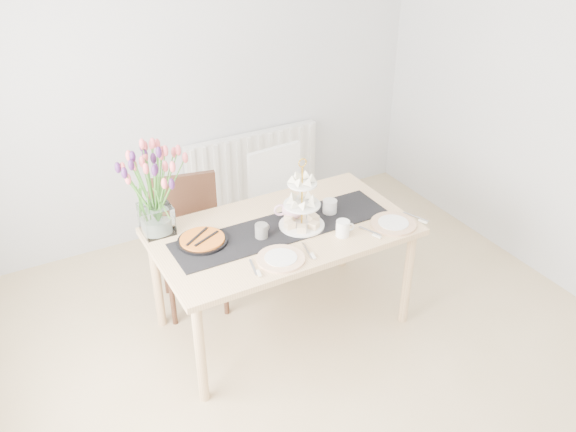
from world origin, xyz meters
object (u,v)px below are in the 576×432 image
plate_right (393,224)px  chair_white (283,199)px  chair_brown (189,233)px  radiator (253,166)px  tart_tin (202,241)px  cream_jug (330,207)px  cake_stand (302,210)px  mug_white (343,228)px  dining_table (283,239)px  mug_grey (261,231)px  teapot (293,209)px  plate_left (281,259)px  tulip_vase (151,178)px

plate_right → chair_white: bearing=104.3°
chair_brown → plate_right: 1.38m
radiator → tart_tin: bearing=-126.1°
chair_white → cream_jug: size_ratio=9.69×
chair_white → cream_jug: bearing=-96.4°
chair_brown → plate_right: bearing=-27.7°
cake_stand → mug_white: cake_stand is taller
dining_table → chair_white: size_ratio=1.79×
mug_grey → cake_stand: bearing=-24.3°
teapot → cream_jug: 0.25m
radiator → plate_left: size_ratio=4.27×
tulip_vase → cake_stand: size_ratio=1.61×
dining_table → cream_jug: cream_jug is taller
dining_table → chair_white: (0.38, 0.70, -0.15)m
teapot → dining_table: bearing=-127.1°
cream_jug → tart_tin: bearing=152.4°
chair_white → plate_left: bearing=-123.7°
cream_jug → plate_right: 0.42m
chair_brown → teapot: (0.54, -0.49, 0.29)m
teapot → mug_white: teapot is taller
radiator → dining_table: 1.54m
teapot → plate_left: (-0.28, -0.37, -0.06)m
cake_stand → cream_jug: 0.26m
dining_table → cream_jug: 0.38m
tart_tin → dining_table: bearing=-9.8°
radiator → chair_brown: chair_brown is taller
dining_table → mug_white: bearing=-40.7°
teapot → mug_grey: (-0.28, -0.10, -0.02)m
chair_white → tart_tin: bearing=-149.8°
dining_table → chair_brown: 0.72m
radiator → dining_table: bearing=-108.7°
chair_brown → plate_right: size_ratio=3.20×
chair_brown → cake_stand: bearing=-36.9°
cake_stand → teapot: (-0.00, 0.11, -0.05)m
dining_table → tulip_vase: 0.89m
dining_table → plate_left: size_ratio=5.70×
mug_white → plate_right: (0.35, -0.05, -0.04)m
tart_tin → chair_brown: bearing=80.9°
radiator → cream_jug: cream_jug is taller
chair_white → cake_stand: (-0.26, -0.74, 0.35)m
mug_grey → cream_jug: bearing=-17.0°
tulip_vase → plate_right: bearing=-25.6°
teapot → tart_tin: (-0.61, 0.01, -0.05)m
mug_white → plate_left: mug_white is taller
chair_white → plate_right: 1.05m
radiator → cake_stand: cake_stand is taller
radiator → cream_jug: 1.47m
dining_table → mug_white: 0.40m
radiator → tart_tin: (-0.99, -1.36, 0.32)m
mug_white → teapot: bearing=129.9°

